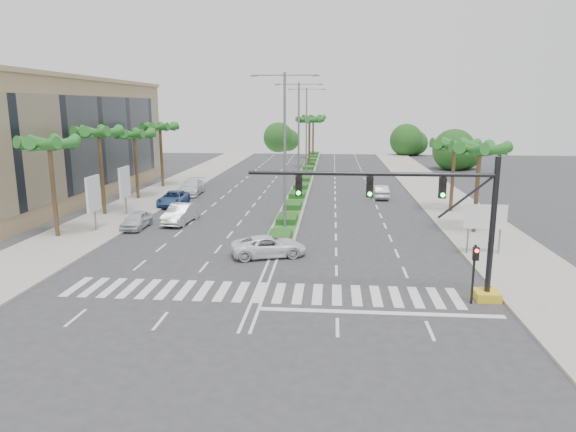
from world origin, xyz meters
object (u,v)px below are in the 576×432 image
Objects in this scene: car_parked_a at (137,220)px; car_crossing at (269,246)px; car_right at (380,192)px; car_parked_c at (173,199)px; car_parked_d at (191,187)px; car_parked_b at (181,214)px.

car_crossing is at bearing -31.35° from car_parked_a.
car_right reaches higher than car_parked_a.
car_right is (20.53, 5.98, 0.00)m from car_parked_c.
car_parked_c reaches higher than car_parked_a.
car_parked_a is at bearing -91.95° from car_parked_d.
car_parked_b is at bearing 25.83° from car_crossing.
car_right is (9.10, 22.37, 0.03)m from car_crossing.
car_crossing is 24.15m from car_right.
car_parked_a is 16.07m from car_parked_d.
car_parked_b is 22.13m from car_right.
car_crossing is (11.43, -22.89, -0.13)m from car_parked_d.
car_parked_d is 20.54m from car_right.
car_parked_b reaches higher than car_parked_c.
car_parked_a is at bearing 35.93° from car_right.
car_parked_c is 6.49m from car_parked_d.
car_parked_d reaches higher than car_parked_a.
car_parked_a reaches higher than car_crossing.
car_parked_d reaches higher than car_parked_c.
car_parked_c is 1.18× the size of car_right.
car_right is (17.58, 13.43, -0.09)m from car_parked_b.
car_parked_b is 1.13× the size of car_right.
car_parked_a is at bearing -92.18° from car_parked_c.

